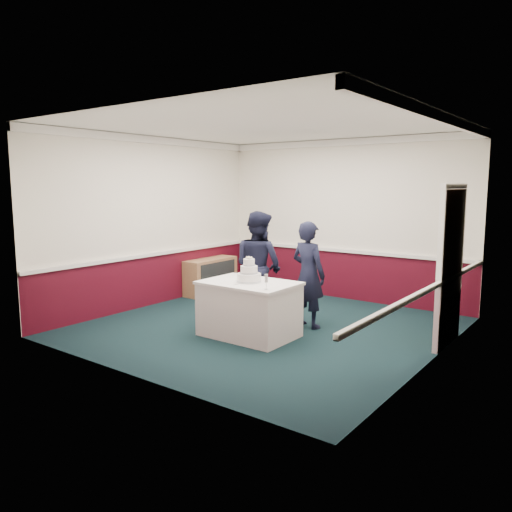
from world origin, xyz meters
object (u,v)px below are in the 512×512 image
Objects in this scene: cake_table at (249,309)px; cake_knife at (239,284)px; wedding_cake at (249,274)px; person_man at (258,266)px; person_woman at (308,275)px; sideboard at (211,276)px; champagne_flute at (266,279)px.

cake_table is 0.44m from cake_knife.
cake_knife is (-0.03, -0.20, -0.11)m from wedding_cake.
wedding_cake is 0.23m from cake_knife.
cake_knife is at bearing 119.79° from person_man.
person_woman reaches higher than cake_table.
champagne_flute is (2.84, -2.09, 0.58)m from sideboard.
wedding_cake is 0.57m from champagne_flute.
person_woman is (0.82, 0.16, -0.07)m from person_man.
champagne_flute is at bearing 102.23° from person_woman.
wedding_cake is 0.84m from person_man.
cake_table is at bearing -90.00° from wedding_cake.
cake_table reaches higher than sideboard.
person_man is (1.96, -1.06, 0.52)m from sideboard.
cake_table is 1.09m from person_woman.
person_woman reaches higher than sideboard.
wedding_cake reaches higher than sideboard.
cake_table is 0.81× the size of person_woman.
person_man is at bearing -28.40° from sideboard.
person_man is (-0.88, 1.03, -0.05)m from champagne_flute.
sideboard is 3.57m from champagne_flute.
cake_knife is (2.31, -2.01, 0.44)m from sideboard.
person_man is at bearing 103.29° from cake_knife.
wedding_cake is at bearing 90.00° from cake_table.
sideboard is at bearing 131.91° from cake_knife.
sideboard is at bearing 142.37° from wedding_cake.
champagne_flute is 0.13× the size of person_woman.
wedding_cake reaches higher than champagne_flute.
sideboard is 2.96m from person_woman.
champagne_flute is 1.35m from person_man.
person_woman reaches higher than champagne_flute.
person_woman is (0.44, 0.91, -0.09)m from wedding_cake.
champagne_flute is at bearing -15.74° from cake_knife.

